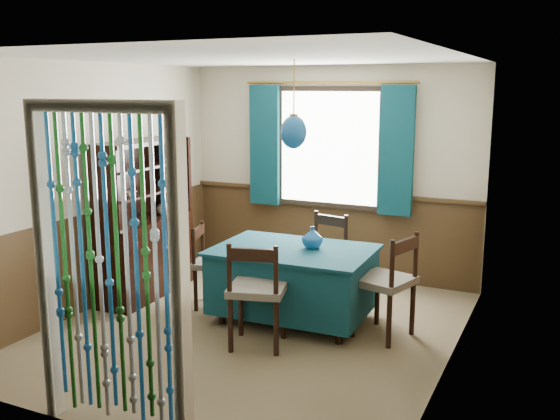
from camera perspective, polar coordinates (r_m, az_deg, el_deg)
The scene contains 22 objects.
floor at distance 6.00m, azimuth -2.49°, elevation -10.86°, with size 4.00×4.00×0.00m, color brown.
ceiling at distance 5.57m, azimuth -2.72°, elevation 13.74°, with size 4.00×4.00×0.00m, color silver.
wall_back at distance 7.45m, azimuth 4.62°, elevation 3.44°, with size 3.60×3.60×0.00m, color beige.
wall_front at distance 4.04m, azimuth -16.03°, elevation -3.64°, with size 3.60×3.60×0.00m, color beige.
wall_left at distance 6.68m, azimuth -16.40°, elevation 2.11°, with size 4.00×4.00×0.00m, color beige.
wall_right at distance 5.08m, azimuth 15.66°, elevation -0.61°, with size 4.00×4.00×0.00m, color beige.
wainscot_back at distance 7.58m, azimuth 4.49°, elevation -2.20°, with size 3.60×3.60×0.00m, color #412D18.
wainscot_front at distance 4.29m, azimuth -15.35°, elevation -13.32°, with size 3.60×3.60×0.00m, color #412D18.
wainscot_left at distance 6.82m, azimuth -15.96°, elevation -4.14°, with size 4.00×4.00×0.00m, color #412D18.
wainscot_right at distance 5.28m, azimuth 15.07°, elevation -8.59°, with size 4.00×4.00×0.00m, color #412D18.
window at distance 7.37m, azimuth 4.52°, elevation 5.70°, with size 1.32×0.12×1.42m, color black.
doorway at distance 4.13m, azimuth -15.33°, elevation -6.14°, with size 1.16×0.12×2.18m, color silver, non-canonical shape.
dining_table at distance 6.09m, azimuth 1.21°, elevation -6.30°, with size 1.54×1.09×0.72m.
chair_near at distance 5.46m, azimuth -2.14°, elevation -7.40°, with size 0.58×0.57×0.97m.
chair_far at distance 6.65m, azimuth 3.87°, elevation -4.17°, with size 0.54×0.53×0.93m.
chair_left at distance 6.51m, azimuth -6.22°, elevation -4.86°, with size 0.52×0.53×0.86m.
chair_right at distance 5.75m, azimuth 9.75°, elevation -6.54°, with size 0.58×0.59×0.98m.
sideboard at distance 6.96m, azimuth -12.34°, elevation -2.88°, with size 0.50×1.31×1.69m.
pendant_lamp at distance 5.82m, azimuth 1.27°, elevation 7.16°, with size 0.25×0.25×0.81m.
vase_table at distance 6.01m, azimuth 2.97°, elevation -2.60°, with size 0.19×0.19×0.19m, color navy.
bowl_shelf at distance 6.57m, azimuth -13.80°, elevation 1.49°, with size 0.19×0.19×0.05m, color beige.
vase_sideboard at distance 7.09m, azimuth -10.55°, elevation 0.38°, with size 0.19×0.19×0.19m, color beige.
Camera 1 is at (2.61, -4.91, 2.25)m, focal length 40.00 mm.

